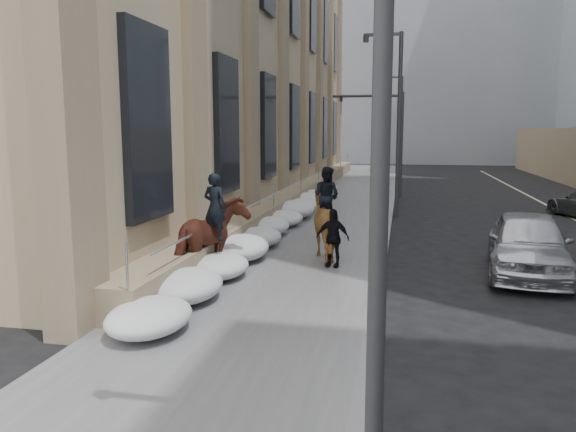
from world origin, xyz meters
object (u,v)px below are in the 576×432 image
(pedestrian, at_px, (333,238))
(car_silver, at_px, (528,244))
(mounted_horse_right, at_px, (324,220))
(mounted_horse_left, at_px, (211,236))

(pedestrian, xyz_separation_m, car_silver, (5.15, 0.60, -0.07))
(mounted_horse_right, bearing_deg, pedestrian, 134.25)
(pedestrian, bearing_deg, mounted_horse_left, -136.72)
(pedestrian, relative_size, car_silver, 0.32)
(pedestrian, bearing_deg, mounted_horse_right, 121.65)
(car_silver, bearing_deg, mounted_horse_left, -155.61)
(mounted_horse_left, distance_m, pedestrian, 3.38)
(mounted_horse_left, height_order, car_silver, mounted_horse_left)
(mounted_horse_left, bearing_deg, mounted_horse_right, -117.35)
(mounted_horse_left, bearing_deg, car_silver, -149.78)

